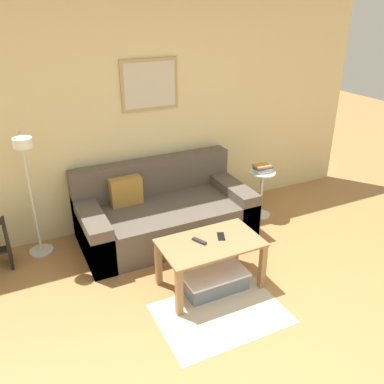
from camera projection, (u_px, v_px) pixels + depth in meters
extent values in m
plane|color=#A87542|center=(307.00, 378.00, 2.98)|extent=(16.00, 16.00, 0.00)
cube|color=beige|center=(158.00, 117.00, 4.76)|extent=(5.60, 0.06, 2.55)
cube|color=tan|center=(150.00, 85.00, 4.52)|extent=(0.67, 0.02, 0.57)
cube|color=beige|center=(150.00, 85.00, 4.51)|extent=(0.60, 0.01, 0.50)
cube|color=#C1B299|center=(221.00, 313.00, 3.60)|extent=(1.11, 0.79, 0.01)
cube|color=brown|center=(166.00, 221.00, 4.70)|extent=(1.94, 0.98, 0.41)
cube|color=brown|center=(153.00, 176.00, 4.84)|extent=(1.94, 0.20, 0.42)
cube|color=brown|center=(93.00, 233.00, 4.34)|extent=(0.24, 0.98, 0.53)
cube|color=brown|center=(230.00, 202.00, 5.01)|extent=(0.24, 0.98, 0.53)
cube|color=#A87A33|center=(126.00, 191.00, 4.57)|extent=(0.36, 0.14, 0.32)
cube|color=#997047|center=(211.00, 243.00, 3.76)|extent=(0.94, 0.56, 0.02)
cube|color=#997047|center=(179.00, 293.00, 3.49)|extent=(0.06, 0.06, 0.47)
cube|color=#997047|center=(262.00, 266.00, 3.84)|extent=(0.06, 0.06, 0.47)
cube|color=#997047|center=(158.00, 263.00, 3.89)|extent=(0.06, 0.06, 0.47)
cube|color=#997047|center=(236.00, 242.00, 4.23)|extent=(0.06, 0.06, 0.47)
cube|color=slate|center=(214.00, 280.00, 3.89)|extent=(0.59, 0.35, 0.16)
cube|color=silver|center=(214.00, 273.00, 3.85)|extent=(0.61, 0.38, 0.02)
cylinder|color=silver|center=(42.00, 251.00, 4.49)|extent=(0.26, 0.26, 0.02)
cylinder|color=silver|center=(31.00, 195.00, 4.19)|extent=(0.03, 0.03, 1.35)
cylinder|color=silver|center=(21.00, 135.00, 3.79)|extent=(0.02, 0.27, 0.02)
cylinder|color=white|center=(23.00, 143.00, 3.70)|extent=(0.17, 0.17, 0.09)
cylinder|color=silver|center=(259.00, 214.00, 5.25)|extent=(0.27, 0.27, 0.01)
cylinder|color=silver|center=(261.00, 194.00, 5.13)|extent=(0.04, 0.04, 0.57)
cylinder|color=silver|center=(263.00, 173.00, 5.00)|extent=(0.32, 0.32, 0.02)
cube|color=silver|center=(263.00, 171.00, 4.99)|extent=(0.18, 0.15, 0.02)
cube|color=silver|center=(262.00, 169.00, 4.99)|extent=(0.20, 0.13, 0.02)
cube|color=#335199|center=(263.00, 167.00, 4.98)|extent=(0.23, 0.16, 0.03)
cube|color=#D18438|center=(262.00, 166.00, 4.97)|extent=(0.20, 0.16, 0.02)
cube|color=#232328|center=(199.00, 241.00, 3.75)|extent=(0.10, 0.15, 0.02)
cube|color=black|center=(221.00, 236.00, 3.83)|extent=(0.12, 0.15, 0.01)
cube|color=black|center=(8.00, 243.00, 4.19)|extent=(0.03, 0.29, 0.50)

